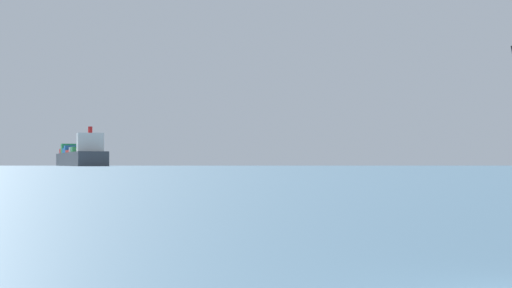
# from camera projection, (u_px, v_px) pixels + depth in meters

# --- Properties ---
(cargo_ship) EXTENTS (98.57, 205.00, 36.85)m
(cargo_ship) POSITION_uv_depth(u_px,v_px,m) (80.00, 157.00, 834.96)
(cargo_ship) COLOR #3F444C
(cargo_ship) RESTS_ON ground_plane
(distant_headland) EXTENTS (677.51, 507.06, 23.18)m
(distant_headland) POSITION_uv_depth(u_px,v_px,m) (170.00, 158.00, 1351.58)
(distant_headland) COLOR #4C564C
(distant_headland) RESTS_ON ground_plane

